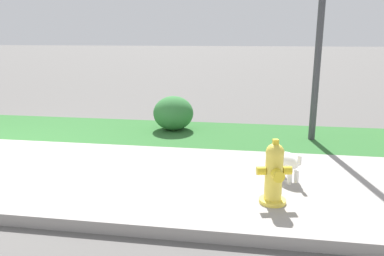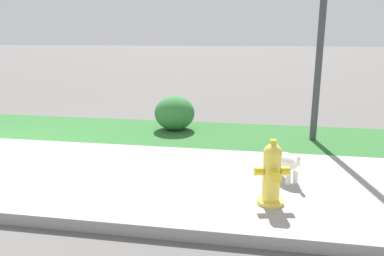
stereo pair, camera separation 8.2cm
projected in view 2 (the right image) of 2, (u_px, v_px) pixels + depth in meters
The scene contains 4 objects.
grass_verge at pixel (37, 126), 7.30m from camera, with size 18.00×1.86×0.01m, color #2D662D.
fire_hydrant_across_street at pixel (272, 174), 3.86m from camera, with size 0.37×0.34×0.70m.
small_white_dog at pixel (284, 160), 4.53m from camera, with size 0.41×0.45×0.44m.
shrub_bush_mid_verge at pixel (175, 113), 6.99m from camera, with size 0.75×0.75×0.64m.
Camera 2 is at (4.22, -4.26, 1.73)m, focal length 35.00 mm.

